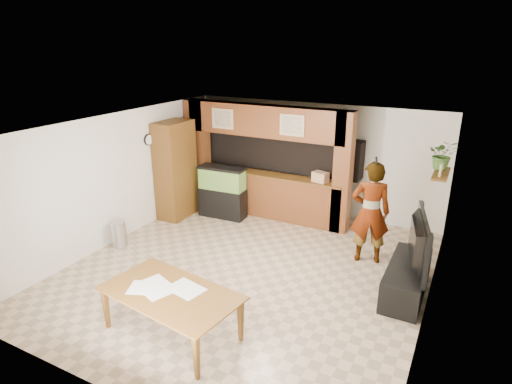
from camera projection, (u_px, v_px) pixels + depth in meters
The scene contains 22 objects.
floor at pixel (248, 270), 7.73m from camera, with size 6.50×6.50×0.00m, color tan.
ceiling at pixel (247, 128), 6.86m from camera, with size 6.50×6.50×0.00m, color white.
wall_back at pixel (313, 159), 10.01m from camera, with size 6.00×6.00×0.00m, color silver.
wall_left at pixel (116, 179), 8.60m from camera, with size 6.50×6.50×0.00m, color silver.
wall_right at pixel (435, 239), 5.99m from camera, with size 6.50×6.50×0.00m, color silver.
partition at pixel (266, 160), 9.91m from camera, with size 4.20×0.99×2.60m.
wall_clock at pixel (148, 140), 9.22m from camera, with size 0.05×0.25×0.25m.
wall_shelf at pixel (441, 174), 7.55m from camera, with size 0.25×0.90×0.04m, color brown.
pantry_cabinet at pixel (176, 170), 9.80m from camera, with size 0.56×0.91×2.24m, color brown.
trash_can at pixel (119, 234), 8.53m from camera, with size 0.29×0.29×0.54m, color #B2B2B7.
aquarium at pixel (222, 193), 9.91m from camera, with size 1.09×0.41×1.21m.
tv_stand at pixel (407, 279), 6.94m from camera, with size 0.58×1.58×0.53m, color black.
television at pixel (412, 241), 6.71m from camera, with size 1.48×0.19×0.85m, color black.
photo_frame at pixel (441, 170), 7.32m from camera, with size 0.03×0.16×0.22m, color tan.
potted_plant at pixel (443, 155), 7.66m from camera, with size 0.49×0.42×0.54m, color #385F26.
person at pixel (370, 213), 7.77m from camera, with size 0.71×0.46×1.93m, color #9A7D54.
microphone at pixel (376, 161), 7.28m from camera, with size 0.04×0.04×0.17m, color black.
dining_table at pixel (170, 315), 5.92m from camera, with size 1.93×1.08×0.68m, color brown.
newspaper_a at pixel (156, 287), 5.95m from camera, with size 0.58×0.42×0.01m, color silver.
newspaper_b at pixel (147, 288), 5.93m from camera, with size 0.49×0.35×0.01m, color silver.
newspaper_c at pixel (186, 289), 5.91m from camera, with size 0.50×0.36×0.01m, color silver.
counter_box at pixel (320, 177), 9.19m from camera, with size 0.33×0.22×0.22m, color tan.
Camera 1 is at (3.28, -5.97, 3.92)m, focal length 30.00 mm.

